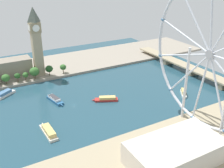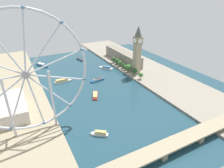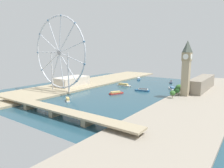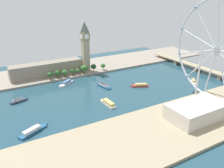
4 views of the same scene
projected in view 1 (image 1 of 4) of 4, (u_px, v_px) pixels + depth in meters
The scene contains 12 objects.
ground_plane at pixel (74, 105), 276.08m from camera, with size 407.31×407.31×0.00m, color #234756.
riverbank_left at pixel (41, 68), 369.86m from camera, with size 90.00×520.00×3.00m, color gray.
clock_tower at pixel (36, 41), 326.69m from camera, with size 13.57×13.57×84.70m.
tree_row_embankment at pixel (23, 74), 322.50m from camera, with size 13.05×103.97×14.94m.
ferris_wheel at pixel (210, 55), 205.38m from camera, with size 125.06×3.20×127.90m.
riverside_hall at pixel (175, 152), 188.23m from camera, with size 37.53×67.49×16.68m, color beige.
river_bridge at pixel (194, 70), 348.45m from camera, with size 219.31×16.76×9.03m.
tour_boat_0 at pixel (4, 95), 292.44m from camera, with size 22.75×29.42×5.47m.
tour_boat_1 at pixel (184, 93), 296.03m from camera, with size 19.51×15.24×5.49m.
tour_boat_2 at pixel (49, 131), 227.39m from camera, with size 32.84×8.30×5.56m.
tour_boat_3 at pixel (55, 100), 281.62m from camera, with size 29.59×11.45×5.03m.
tour_boat_5 at pixel (106, 99), 283.38m from camera, with size 16.67×27.58×4.65m.
Camera 1 is at (231.52, -85.66, 131.46)m, focal length 43.03 mm.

